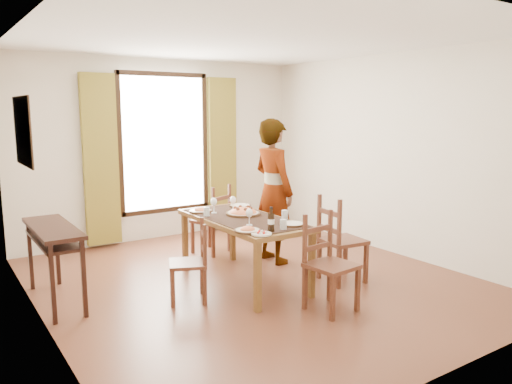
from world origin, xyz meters
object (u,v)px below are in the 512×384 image
man (273,191)px  console_table (53,237)px  dining_table (243,224)px  pasta_platter (243,210)px

man → console_table: bearing=87.9°
dining_table → pasta_platter: pasta_platter is taller
dining_table → pasta_platter: (0.09, 0.14, 0.12)m
console_table → dining_table: bearing=-16.2°
pasta_platter → dining_table: bearing=-121.8°
dining_table → man: bearing=32.1°
console_table → pasta_platter: 2.04m
man → pasta_platter: bearing=116.3°
dining_table → console_table: bearing=163.8°
console_table → pasta_platter: bearing=-11.8°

